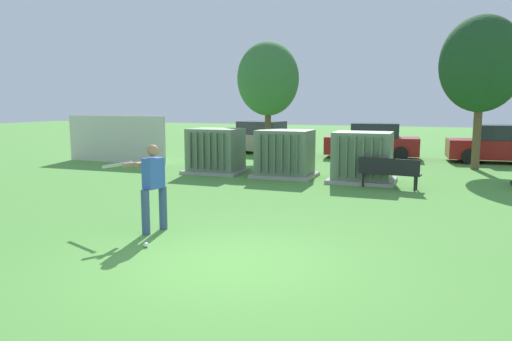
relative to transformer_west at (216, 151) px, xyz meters
name	(u,v)px	position (x,y,z in m)	size (l,w,h in m)	color
ground_plane	(230,264)	(4.52, -9.08, -0.79)	(96.00, 96.00, 0.00)	#51933D
fence_panel	(116,139)	(-5.38, 1.42, 0.21)	(4.80, 0.12, 2.00)	beige
transformer_west	(216,151)	(0.00, 0.00, 0.00)	(2.10, 1.70, 1.62)	#9E9B93
transformer_mid_west	(285,154)	(2.64, -0.02, 0.00)	(2.10, 1.70, 1.62)	#9E9B93
transformer_mid_east	(362,158)	(5.31, -0.23, 0.00)	(2.10, 1.70, 1.62)	#9E9B93
park_bench	(389,171)	(6.23, -1.16, -0.25)	(1.84, 0.65, 0.92)	black
batter	(152,183)	(2.29, -7.82, 0.19)	(1.61, 0.76, 1.74)	#384C75
sports_ball	(146,245)	(2.76, -8.79, -0.74)	(0.09, 0.09, 0.09)	white
tree_left	(268,79)	(0.40, 4.65, 2.79)	(2.73, 2.73, 5.22)	brown
tree_center_left	(481,64)	(8.95, 4.33, 3.18)	(3.03, 3.03, 5.78)	brown
parked_car_leftmost	(260,138)	(-0.88, 7.11, -0.04)	(4.41, 2.38, 1.62)	gray
parked_car_left_of_center	(373,142)	(4.75, 6.89, -0.04)	(4.31, 2.14, 1.62)	maroon
parked_car_right_of_center	(501,145)	(10.10, 6.97, -0.04)	(4.34, 2.20, 1.62)	maroon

